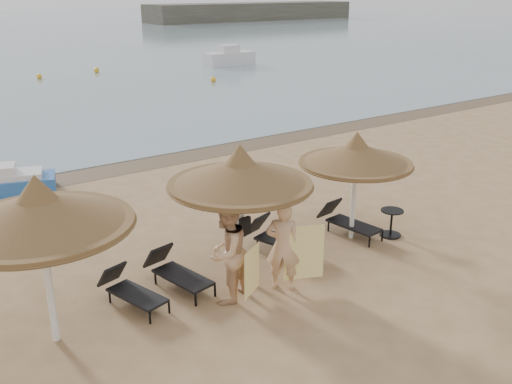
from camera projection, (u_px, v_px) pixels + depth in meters
ground at (273, 280)px, 12.13m from camera, size 160.00×160.00×0.00m
wet_sand_strip at (108, 170)px, 19.36m from camera, size 200.00×1.60×0.01m
palapa_left at (39, 211)px, 9.26m from camera, size 3.10×3.10×3.08m
palapa_center at (240, 173)px, 11.43m from camera, size 2.99×2.99×2.96m
palapa_right at (356, 155)px, 13.44m from camera, size 2.73×2.73×2.70m
lounger_far_left at (130, 289)px, 11.14m from camera, size 0.94×1.67×0.71m
lounger_near_left at (175, 271)px, 11.81m from camera, size 0.89×1.78×0.76m
lounger_near_right at (277, 237)px, 13.35m from camera, size 1.11×1.88×0.80m
lounger_far_right at (346, 220)px, 14.35m from camera, size 0.78×1.77×0.77m
side_table at (391, 224)px, 14.19m from camera, size 0.57×0.57×0.68m
person_left at (227, 245)px, 10.99m from camera, size 1.31×1.14×2.40m
person_right at (283, 239)px, 11.44m from camera, size 1.21×1.17×2.22m
towel_left at (252, 271)px, 11.09m from camera, size 0.61×0.38×0.98m
towel_right at (304, 252)px, 11.54m from camera, size 0.78×0.35×1.18m
bag_patterned at (236, 214)px, 11.88m from camera, size 0.36×0.23×0.43m
bag_dark at (245, 226)px, 11.68m from camera, size 0.27×0.13×0.37m
pedal_boat at (21, 182)px, 17.21m from camera, size 2.16×1.64×0.89m
buoy_mid at (39, 76)px, 38.15m from camera, size 0.36×0.36×0.36m
buoy_right at (213, 80)px, 36.90m from camera, size 0.35×0.35×0.35m
buoy_extra at (96, 70)px, 40.89m from camera, size 0.38×0.38×0.38m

